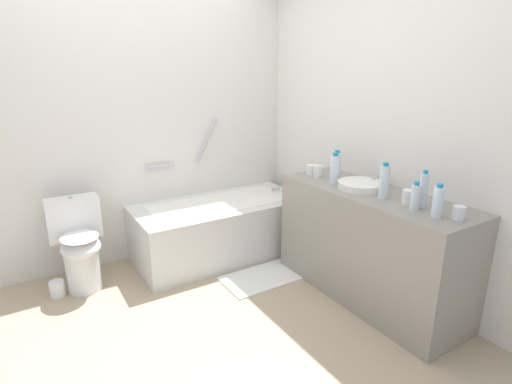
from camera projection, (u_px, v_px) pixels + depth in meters
The scene contains 20 objects.
ground_plane at pixel (205, 326), 2.72m from camera, with size 4.00×4.00×0.00m, color tan.
wall_back_tiled at pixel (133, 119), 3.47m from camera, with size 3.40×0.10×2.55m, color silver.
wall_right_mirror at pixel (378, 124), 3.13m from camera, with size 0.10×3.06×2.55m, color silver.
bathtub at pixel (221, 226), 3.73m from camera, with size 1.58×0.75×1.25m.
toilet at pixel (79, 244), 3.12m from camera, with size 0.40×0.49×0.73m.
vanity_counter at pixel (369, 245), 2.99m from camera, with size 0.53×1.51×0.84m, color gray.
sink_basin at pixel (361, 185), 2.95m from camera, with size 0.35×0.35×0.05m, color white.
sink_faucet at pixel (380, 180), 3.05m from camera, with size 0.12×0.15×0.08m.
water_bottle_0 at pixel (384, 182), 2.70m from camera, with size 0.07×0.07×0.25m.
water_bottle_1 at pixel (423, 190), 2.51m from camera, with size 0.06×0.06×0.24m.
water_bottle_2 at pixel (415, 197), 2.48m from camera, with size 0.06×0.06×0.18m.
water_bottle_3 at pixel (337, 166), 3.14m from camera, with size 0.07×0.07×0.25m.
water_bottle_4 at pixel (335, 169), 3.07m from camera, with size 0.07×0.07×0.24m.
water_bottle_5 at pixel (438, 202), 2.34m from camera, with size 0.06×0.06×0.21m.
drinking_glass_0 at pixel (318, 171), 3.26m from camera, with size 0.07×0.07×0.10m, color white.
drinking_glass_1 at pixel (459, 213), 2.32m from camera, with size 0.07×0.07×0.08m, color white.
drinking_glass_2 at pixel (408, 197), 2.58m from camera, with size 0.08×0.08×0.10m, color white.
drinking_glass_3 at pixel (311, 170), 3.34m from camera, with size 0.08×0.08×0.08m, color white.
bath_mat at pixel (262, 278), 3.34m from camera, with size 0.66×0.40×0.01m, color white.
toilet_paper_roll at pixel (57, 289), 3.06m from camera, with size 0.11×0.11×0.13m, color white.
Camera 1 is at (-0.93, -2.17, 1.67)m, focal length 27.84 mm.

